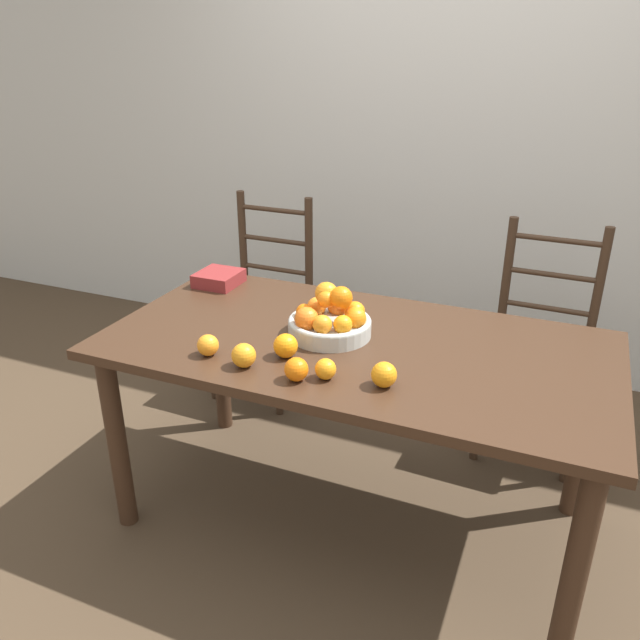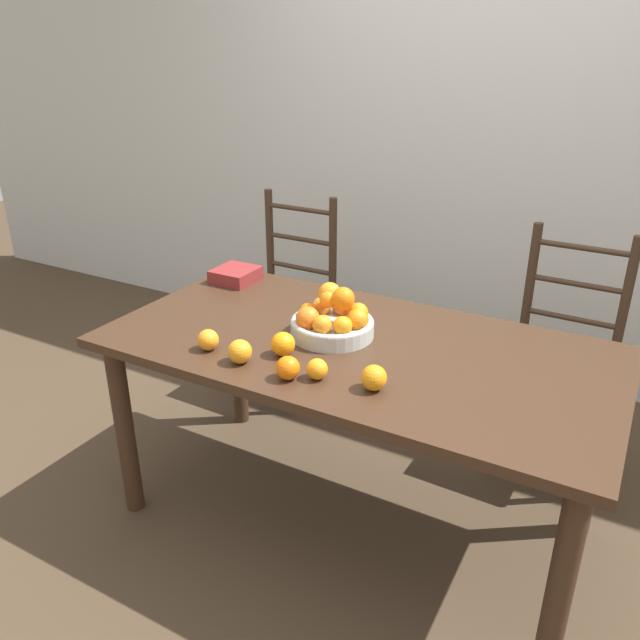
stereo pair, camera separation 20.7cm
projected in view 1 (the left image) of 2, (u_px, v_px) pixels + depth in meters
The scene contains 13 objects.
ground_plane at pixel (351, 515), 2.44m from camera, with size 12.00×12.00×0.00m, color #423323.
wall_back at pixel (459, 127), 3.19m from camera, with size 8.00×0.06×2.60m.
dining_table at pixel (355, 366), 2.17m from camera, with size 1.73×0.88×0.76m.
fruit_bowl at pixel (330, 319), 2.16m from camera, with size 0.29×0.29×0.19m.
orange_loose_0 at pixel (326, 369), 1.88m from camera, with size 0.07×0.07×0.07m.
orange_loose_1 at pixel (244, 355), 1.95m from camera, with size 0.08×0.08×0.08m.
orange_loose_2 at pixel (384, 375), 1.84m from camera, with size 0.08×0.08×0.08m.
orange_loose_3 at pixel (208, 345), 2.02m from camera, with size 0.07×0.07×0.07m.
orange_loose_4 at pixel (286, 346), 2.01m from camera, with size 0.08×0.08×0.08m.
orange_loose_5 at pixel (296, 369), 1.87m from camera, with size 0.07×0.07×0.07m.
chair_left at pixel (264, 304), 3.18m from camera, with size 0.43×0.41×1.01m.
chair_right at pixel (539, 350), 2.70m from camera, with size 0.43×0.41×1.01m.
book_stack at pixel (219, 278), 2.63m from camera, with size 0.17×0.18×0.06m.
Camera 1 is at (0.64, -1.82, 1.69)m, focal length 35.00 mm.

